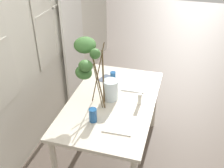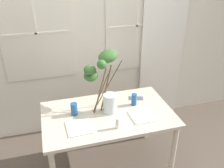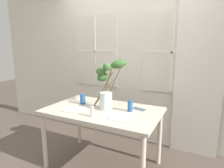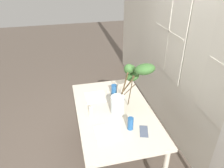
# 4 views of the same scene
# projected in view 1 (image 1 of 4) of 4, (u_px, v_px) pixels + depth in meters

# --- Properties ---
(ground) EXTENTS (14.00, 14.00, 0.00)m
(ground) POSITION_uv_depth(u_px,v_px,m) (112.00, 155.00, 3.15)
(ground) COLOR brown
(back_wall_with_windows) EXTENTS (5.65, 0.14, 2.66)m
(back_wall_with_windows) POSITION_uv_depth(u_px,v_px,m) (17.00, 38.00, 2.67)
(back_wall_with_windows) COLOR silver
(back_wall_with_windows) RESTS_ON ground
(curtain_sheer_side) EXTENTS (0.63, 0.03, 2.39)m
(curtain_sheer_side) POSITION_uv_depth(u_px,v_px,m) (72.00, 20.00, 3.55)
(curtain_sheer_side) COLOR white
(curtain_sheer_side) RESTS_ON ground
(dining_table) EXTENTS (1.40, 0.85, 0.77)m
(dining_table) POSITION_uv_depth(u_px,v_px,m) (112.00, 108.00, 2.79)
(dining_table) COLOR beige
(dining_table) RESTS_ON ground
(vase_with_branches) EXTENTS (0.46, 0.48, 0.64)m
(vase_with_branches) POSITION_uv_depth(u_px,v_px,m) (95.00, 70.00, 2.61)
(vase_with_branches) COLOR silver
(vase_with_branches) RESTS_ON dining_table
(drinking_glass_blue_left) EXTENTS (0.07, 0.07, 0.13)m
(drinking_glass_blue_left) POSITION_uv_depth(u_px,v_px,m) (93.00, 115.00, 2.44)
(drinking_glass_blue_left) COLOR #235693
(drinking_glass_blue_left) RESTS_ON dining_table
(drinking_glass_blue_right) EXTENTS (0.06, 0.06, 0.14)m
(drinking_glass_blue_right) POSITION_uv_depth(u_px,v_px,m) (113.00, 78.00, 2.99)
(drinking_glass_blue_right) COLOR #235693
(drinking_glass_blue_right) RESTS_ON dining_table
(plate_square_left) EXTENTS (0.27, 0.27, 0.01)m
(plate_square_left) POSITION_uv_depth(u_px,v_px,m) (119.00, 124.00, 2.43)
(plate_square_left) COLOR silver
(plate_square_left) RESTS_ON dining_table
(plate_square_right) EXTENTS (0.25, 0.25, 0.01)m
(plate_square_right) POSITION_uv_depth(u_px,v_px,m) (134.00, 85.00, 2.98)
(plate_square_right) COLOR white
(plate_square_right) RESTS_ON dining_table
(napkin_folded) EXTENTS (0.19, 0.13, 0.00)m
(napkin_folded) POSITION_uv_depth(u_px,v_px,m) (104.00, 78.00, 3.12)
(napkin_folded) COLOR #4C566B
(napkin_folded) RESTS_ON dining_table
(pillar_candle) EXTENTS (0.04, 0.04, 0.13)m
(pillar_candle) POSITION_uv_depth(u_px,v_px,m) (140.00, 99.00, 2.67)
(pillar_candle) COLOR silver
(pillar_candle) RESTS_ON dining_table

